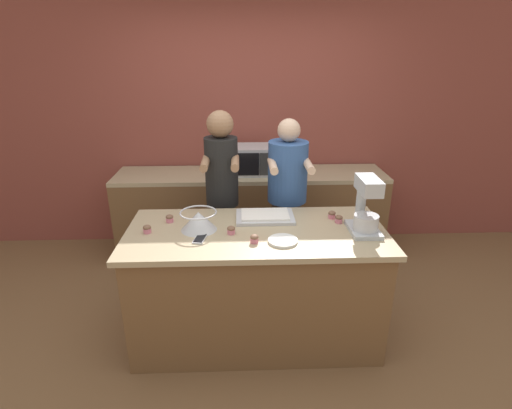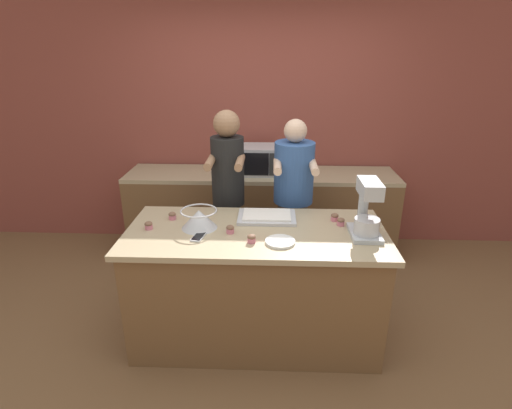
{
  "view_description": "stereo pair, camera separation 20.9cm",
  "coord_description": "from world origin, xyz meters",
  "px_view_note": "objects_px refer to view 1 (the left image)",
  "views": [
    {
      "loc": [
        -0.1,
        -2.57,
        2.11
      ],
      "look_at": [
        0.0,
        0.04,
        1.08
      ],
      "focal_mm": 28.0,
      "sensor_mm": 36.0,
      "label": 1
    },
    {
      "loc": [
        0.11,
        -2.57,
        2.11
      ],
      "look_at": [
        0.0,
        0.04,
        1.08
      ],
      "focal_mm": 28.0,
      "sensor_mm": 36.0,
      "label": 2
    }
  ],
  "objects_px": {
    "person_right": "(287,204)",
    "baking_tray": "(265,216)",
    "microwave_oven": "(247,160)",
    "cupcake_1": "(332,215)",
    "cupcake_0": "(254,239)",
    "cupcake_4": "(147,229)",
    "cupcake_5": "(339,219)",
    "small_plate": "(283,241)",
    "mixing_bowl": "(199,220)",
    "cupcake_3": "(231,230)",
    "person_left": "(222,198)",
    "cell_phone": "(200,239)",
    "cupcake_2": "(170,218)",
    "stand_mixer": "(366,209)"
  },
  "relations": [
    {
      "from": "person_left",
      "to": "cupcake_1",
      "type": "height_order",
      "value": "person_left"
    },
    {
      "from": "baking_tray",
      "to": "cupcake_0",
      "type": "relative_size",
      "value": 7.45
    },
    {
      "from": "cell_phone",
      "to": "cupcake_2",
      "type": "distance_m",
      "value": 0.39
    },
    {
      "from": "mixing_bowl",
      "to": "baking_tray",
      "type": "bearing_deg",
      "value": 20.57
    },
    {
      "from": "cupcake_3",
      "to": "baking_tray",
      "type": "bearing_deg",
      "value": 45.92
    },
    {
      "from": "cupcake_5",
      "to": "small_plate",
      "type": "bearing_deg",
      "value": -146.14
    },
    {
      "from": "mixing_bowl",
      "to": "cupcake_4",
      "type": "relative_size",
      "value": 4.49
    },
    {
      "from": "small_plate",
      "to": "cupcake_3",
      "type": "bearing_deg",
      "value": 158.28
    },
    {
      "from": "person_left",
      "to": "cupcake_4",
      "type": "distance_m",
      "value": 0.85
    },
    {
      "from": "person_left",
      "to": "stand_mixer",
      "type": "xyz_separation_m",
      "value": [
        1.02,
        -0.73,
        0.18
      ]
    },
    {
      "from": "baking_tray",
      "to": "cupcake_5",
      "type": "relative_size",
      "value": 7.45
    },
    {
      "from": "microwave_oven",
      "to": "cupcake_1",
      "type": "height_order",
      "value": "microwave_oven"
    },
    {
      "from": "stand_mixer",
      "to": "cupcake_1",
      "type": "bearing_deg",
      "value": 125.17
    },
    {
      "from": "cell_phone",
      "to": "cupcake_2",
      "type": "height_order",
      "value": "cupcake_2"
    },
    {
      "from": "mixing_bowl",
      "to": "cupcake_2",
      "type": "xyz_separation_m",
      "value": [
        -0.23,
        0.14,
        -0.04
      ]
    },
    {
      "from": "cupcake_0",
      "to": "cupcake_5",
      "type": "relative_size",
      "value": 1.0
    },
    {
      "from": "cell_phone",
      "to": "cupcake_3",
      "type": "height_order",
      "value": "cupcake_3"
    },
    {
      "from": "small_plate",
      "to": "cupcake_4",
      "type": "relative_size",
      "value": 3.41
    },
    {
      "from": "person_right",
      "to": "cupcake_4",
      "type": "bearing_deg",
      "value": -146.8
    },
    {
      "from": "cupcake_1",
      "to": "cell_phone",
      "type": "bearing_deg",
      "value": -161.47
    },
    {
      "from": "cupcake_0",
      "to": "cupcake_4",
      "type": "height_order",
      "value": "same"
    },
    {
      "from": "cupcake_3",
      "to": "small_plate",
      "type": "bearing_deg",
      "value": -21.72
    },
    {
      "from": "cupcake_1",
      "to": "cupcake_5",
      "type": "xyz_separation_m",
      "value": [
        0.03,
        -0.08,
        0.0
      ]
    },
    {
      "from": "cupcake_0",
      "to": "cupcake_5",
      "type": "bearing_deg",
      "value": 25.34
    },
    {
      "from": "cupcake_3",
      "to": "cupcake_4",
      "type": "relative_size",
      "value": 1.0
    },
    {
      "from": "cell_phone",
      "to": "cupcake_0",
      "type": "xyz_separation_m",
      "value": [
        0.37,
        -0.06,
        0.02
      ]
    },
    {
      "from": "mixing_bowl",
      "to": "cupcake_0",
      "type": "height_order",
      "value": "mixing_bowl"
    },
    {
      "from": "mixing_bowl",
      "to": "cupcake_5",
      "type": "bearing_deg",
      "value": 4.53
    },
    {
      "from": "cupcake_0",
      "to": "cupcake_5",
      "type": "height_order",
      "value": "same"
    },
    {
      "from": "person_right",
      "to": "stand_mixer",
      "type": "distance_m",
      "value": 0.9
    },
    {
      "from": "cupcake_0",
      "to": "cupcake_3",
      "type": "bearing_deg",
      "value": 138.01
    },
    {
      "from": "baking_tray",
      "to": "small_plate",
      "type": "relative_size",
      "value": 2.18
    },
    {
      "from": "microwave_oven",
      "to": "cupcake_2",
      "type": "relative_size",
      "value": 7.78
    },
    {
      "from": "small_plate",
      "to": "cupcake_3",
      "type": "relative_size",
      "value": 3.41
    },
    {
      "from": "cupcake_1",
      "to": "cupcake_3",
      "type": "height_order",
      "value": "same"
    },
    {
      "from": "person_left",
      "to": "stand_mixer",
      "type": "height_order",
      "value": "person_left"
    },
    {
      "from": "mixing_bowl",
      "to": "cupcake_4",
      "type": "distance_m",
      "value": 0.36
    },
    {
      "from": "baking_tray",
      "to": "cupcake_4",
      "type": "relative_size",
      "value": 7.45
    },
    {
      "from": "stand_mixer",
      "to": "cupcake_5",
      "type": "relative_size",
      "value": 6.82
    },
    {
      "from": "mixing_bowl",
      "to": "cupcake_1",
      "type": "relative_size",
      "value": 4.49
    },
    {
      "from": "cupcake_0",
      "to": "cupcake_4",
      "type": "bearing_deg",
      "value": 166.32
    },
    {
      "from": "person_right",
      "to": "baking_tray",
      "type": "height_order",
      "value": "person_right"
    },
    {
      "from": "stand_mixer",
      "to": "cell_phone",
      "type": "relative_size",
      "value": 2.58
    },
    {
      "from": "cell_phone",
      "to": "cupcake_1",
      "type": "relative_size",
      "value": 2.65
    },
    {
      "from": "person_right",
      "to": "cell_phone",
      "type": "bearing_deg",
      "value": -129.93
    },
    {
      "from": "person_left",
      "to": "baking_tray",
      "type": "bearing_deg",
      "value": -54.11
    },
    {
      "from": "cupcake_0",
      "to": "cupcake_3",
      "type": "relative_size",
      "value": 1.0
    },
    {
      "from": "person_right",
      "to": "cupcake_1",
      "type": "distance_m",
      "value": 0.58
    },
    {
      "from": "cupcake_4",
      "to": "cupcake_5",
      "type": "distance_m",
      "value": 1.39
    },
    {
      "from": "small_plate",
      "to": "cupcake_4",
      "type": "height_order",
      "value": "cupcake_4"
    }
  ]
}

